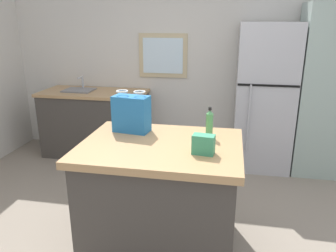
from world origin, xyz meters
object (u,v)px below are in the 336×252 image
at_px(refrigerator, 264,98).
at_px(kitchen_island, 161,196).
at_px(small_box, 203,144).
at_px(bottle, 209,124).
at_px(tall_cabinet, 322,92).
at_px(shopping_bag, 131,114).

bearing_deg(refrigerator, kitchen_island, -116.87).
xyz_separation_m(kitchen_island, small_box, (0.35, -0.15, 0.54)).
height_order(kitchen_island, bottle, bottle).
bearing_deg(refrigerator, tall_cabinet, 0.02).
bearing_deg(tall_cabinet, refrigerator, -179.98).
distance_m(kitchen_island, tall_cabinet, 2.52).
xyz_separation_m(tall_cabinet, shopping_bag, (-1.92, -1.61, 0.07)).
distance_m(kitchen_island, refrigerator, 2.13).
bearing_deg(shopping_bag, small_box, -31.08).
xyz_separation_m(refrigerator, small_box, (-0.60, -2.01, 0.09)).
height_order(refrigerator, small_box, refrigerator).
relative_size(refrigerator, shopping_bag, 5.13).
bearing_deg(tall_cabinet, shopping_bag, -140.00).
bearing_deg(kitchen_island, shopping_bag, 141.23).
height_order(kitchen_island, small_box, small_box).
xyz_separation_m(refrigerator, shopping_bag, (-1.25, -1.61, 0.18)).
bearing_deg(small_box, refrigerator, 73.44).
bearing_deg(tall_cabinet, kitchen_island, -130.86).
bearing_deg(refrigerator, shopping_bag, -127.88).
height_order(shopping_bag, small_box, shopping_bag).
bearing_deg(shopping_bag, refrigerator, 52.12).
relative_size(refrigerator, tall_cabinet, 0.89).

